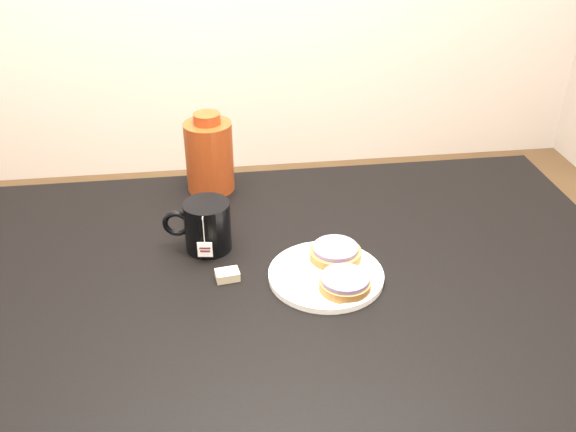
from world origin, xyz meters
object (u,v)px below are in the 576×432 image
(bagel_back, at_px, (335,252))
(bagel_package, at_px, (209,155))
(table, at_px, (289,306))
(teabag_pouch, at_px, (227,275))
(mug, at_px, (206,226))
(plate, at_px, (326,274))
(bagel_front, at_px, (345,283))

(bagel_back, height_order, bagel_package, bagel_package)
(table, bearing_deg, bagel_package, 110.65)
(teabag_pouch, relative_size, bagel_package, 0.23)
(mug, xyz_separation_m, teabag_pouch, (0.04, -0.12, -0.04))
(plate, bearing_deg, bagel_back, 60.39)
(table, xyz_separation_m, bagel_package, (-0.14, 0.37, 0.17))
(teabag_pouch, xyz_separation_m, bagel_package, (-0.02, 0.38, 0.08))
(plate, bearing_deg, bagel_front, -64.67)
(table, height_order, bagel_front, bagel_front)
(bagel_front, bearing_deg, mug, 142.60)
(mug, distance_m, bagel_package, 0.26)
(plate, height_order, bagel_package, bagel_package)
(bagel_back, distance_m, bagel_package, 0.43)
(mug, bearing_deg, table, -26.91)
(mug, bearing_deg, bagel_front, -28.75)
(table, height_order, bagel_package, bagel_package)
(bagel_package, bearing_deg, bagel_back, -55.97)
(table, xyz_separation_m, bagel_back, (0.10, 0.02, 0.11))
(table, distance_m, plate, 0.12)
(bagel_front, distance_m, mug, 0.32)
(plate, xyz_separation_m, bagel_front, (0.03, -0.05, 0.02))
(bagel_back, xyz_separation_m, teabag_pouch, (-0.22, -0.03, -0.02))
(table, bearing_deg, mug, 144.44)
(bagel_front, bearing_deg, plate, 115.33)
(plate, height_order, teabag_pouch, teabag_pouch)
(bagel_front, xyz_separation_m, bagel_package, (-0.23, 0.45, 0.06))
(bagel_back, bearing_deg, bagel_front, -91.27)
(bagel_package, bearing_deg, bagel_front, -62.61)
(plate, height_order, bagel_front, bagel_front)
(table, xyz_separation_m, bagel_front, (0.09, -0.08, 0.11))
(teabag_pouch, distance_m, bagel_package, 0.39)
(bagel_front, distance_m, teabag_pouch, 0.23)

